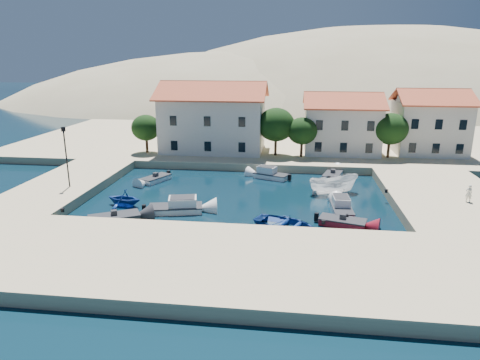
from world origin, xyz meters
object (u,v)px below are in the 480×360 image
(building_right, at_px, (430,121))
(cabin_cruiser_east, at_px, (342,208))
(pedestrian, at_px, (469,193))
(building_left, at_px, (213,116))
(rowboat_south, at_px, (286,229))
(cabin_cruiser_south, at_px, (176,207))
(building_mid, at_px, (342,122))
(boat_east, at_px, (333,193))
(lamppost, at_px, (66,151))

(building_right, bearing_deg, cabin_cruiser_east, -120.56)
(cabin_cruiser_east, height_order, pedestrian, pedestrian)
(building_left, bearing_deg, rowboat_south, -67.22)
(building_right, relative_size, cabin_cruiser_east, 2.15)
(building_right, bearing_deg, building_left, -176.19)
(cabin_cruiser_south, bearing_deg, rowboat_south, -27.99)
(building_mid, height_order, pedestrian, building_mid)
(building_mid, xyz_separation_m, pedestrian, (9.66, -20.90, -3.40))
(building_right, xyz_separation_m, pedestrian, (-2.34, -21.90, -3.65))
(boat_east, bearing_deg, building_left, 23.78)
(building_left, xyz_separation_m, cabin_cruiser_east, (16.03, -21.66, -5.46))
(building_right, bearing_deg, pedestrian, -96.11)
(cabin_cruiser_south, relative_size, boat_east, 0.96)
(lamppost, relative_size, boat_east, 1.13)
(building_right, height_order, rowboat_south, building_right)
(building_mid, distance_m, boat_east, 17.64)
(rowboat_south, bearing_deg, building_right, -9.64)
(building_right, height_order, boat_east, building_right)
(building_left, height_order, building_right, building_left)
(cabin_cruiser_east, relative_size, boat_east, 0.80)
(building_right, distance_m, lamppost, 46.98)
(building_left, distance_m, building_right, 30.07)
(cabin_cruiser_east, xyz_separation_m, boat_east, (-0.27, 5.97, -0.48))
(building_right, xyz_separation_m, cabin_cruiser_south, (-29.32, -25.34, -5.00))
(building_left, xyz_separation_m, building_right, (30.00, 2.00, -0.46))
(pedestrian, bearing_deg, building_right, -96.16)
(lamppost, xyz_separation_m, cabin_cruiser_south, (12.18, -3.34, -4.28))
(cabin_cruiser_east, bearing_deg, building_left, 33.49)
(building_left, relative_size, cabin_cruiser_south, 2.78)
(lamppost, bearing_deg, building_left, 60.10)
(building_right, bearing_deg, boat_east, -128.83)
(building_mid, distance_m, cabin_cruiser_east, 23.24)
(cabin_cruiser_south, relative_size, rowboat_south, 0.95)
(building_left, height_order, pedestrian, building_left)
(building_left, height_order, cabin_cruiser_south, building_left)
(rowboat_south, bearing_deg, building_left, 47.15)
(cabin_cruiser_south, relative_size, cabin_cruiser_east, 1.20)
(building_right, distance_m, boat_east, 23.37)
(lamppost, xyz_separation_m, pedestrian, (39.16, 0.10, -2.93))
(building_right, xyz_separation_m, cabin_cruiser_east, (-13.97, -23.66, -5.00))
(building_left, distance_m, boat_east, 23.02)
(boat_east, bearing_deg, pedestrian, -130.77)
(building_mid, distance_m, building_right, 12.04)
(lamppost, bearing_deg, cabin_cruiser_east, -3.46)
(lamppost, height_order, cabin_cruiser_south, lamppost)
(building_mid, relative_size, rowboat_south, 1.89)
(building_right, bearing_deg, building_mid, -175.24)
(boat_east, bearing_deg, rowboat_south, 134.18)
(lamppost, xyz_separation_m, rowboat_south, (22.49, -6.17, -4.75))
(building_right, xyz_separation_m, lamppost, (-41.50, -22.00, -0.72))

